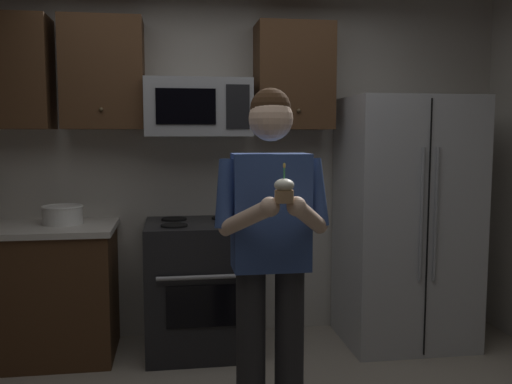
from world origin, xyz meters
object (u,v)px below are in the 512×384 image
object	(u,v)px
cupcake	(284,190)
bowl_large_white	(63,214)
oven_range	(201,286)
microwave	(198,108)
refrigerator	(405,221)
person	(271,243)

from	to	relation	value
cupcake	bowl_large_white	bearing A→B (deg)	128.23
oven_range	microwave	xyz separation A→B (m)	(0.00, 0.12, 1.26)
microwave	refrigerator	size ratio (longest dim) A/B	0.41
bowl_large_white	person	size ratio (longest dim) A/B	0.16
refrigerator	person	xyz separation A→B (m)	(-1.20, -1.13, 0.10)
oven_range	microwave	size ratio (longest dim) A/B	1.26
oven_range	microwave	world-z (taller)	microwave
refrigerator	bowl_large_white	distance (m)	2.44
person	microwave	bearing A→B (deg)	102.97
bowl_large_white	cupcake	world-z (taller)	cupcake
microwave	cupcake	distance (m)	1.70
oven_range	refrigerator	bearing A→B (deg)	-1.50
person	refrigerator	bearing A→B (deg)	43.16
oven_range	microwave	distance (m)	1.26
microwave	bowl_large_white	distance (m)	1.19
microwave	person	bearing A→B (deg)	-77.03
oven_range	bowl_large_white	world-z (taller)	bowl_large_white
microwave	bowl_large_white	size ratio (longest dim) A/B	2.66
bowl_large_white	oven_range	bearing A→B (deg)	-4.28
bowl_large_white	person	bearing A→B (deg)	-45.09
refrigerator	cupcake	world-z (taller)	refrigerator
oven_range	cupcake	xyz separation A→B (m)	(0.30, -1.50, 0.83)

